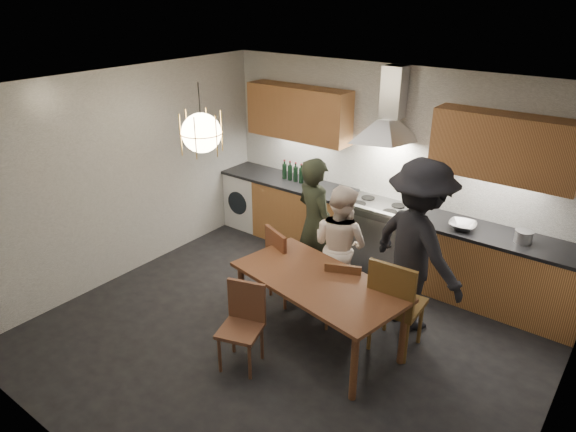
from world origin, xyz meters
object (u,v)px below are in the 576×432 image
Objects in this scene: person_mid at (340,246)px; wine_bottles at (298,173)px; dining_table at (318,287)px; mixing_bowl at (463,225)px; chair_back_left at (284,260)px; chair_front at (243,319)px; person_left at (315,225)px; person_right at (418,247)px; stock_pot at (524,237)px.

person_mid reaches higher than wine_bottles.
mixing_bowl reaches higher than dining_table.
dining_table is 2.02× the size of chair_back_left.
chair_front is (-0.40, -0.69, -0.17)m from dining_table.
wine_bottles is at bearing -37.60° from chair_back_left.
person_mid is (0.16, 1.49, 0.24)m from chair_front.
wine_bottles is (-1.19, 2.53, 0.55)m from chair_front.
person_left is 1.31m from person_right.
dining_table is at bearing -115.39° from mixing_bowl.
dining_table is at bearing 148.02° from person_left.
person_mid is at bearing -138.77° from mixing_bowl.
stock_pot is (0.65, 0.05, 0.03)m from mixing_bowl.
chair_back_left is 1.54m from person_right.
wine_bottles is at bearing 177.50° from mixing_bowl.
wine_bottles reaches higher than chair_back_left.
mixing_bowl is (1.06, 0.93, 0.21)m from person_mid.
chair_back_left is 5.02× the size of stock_pot.
person_left is 1.70m from mixing_bowl.
stock_pot is at bearing 60.80° from dining_table.
person_right is (0.64, 0.89, 0.29)m from dining_table.
person_right reaches higher than person_mid.
mixing_bowl is at bearing -129.18° from person_left.
dining_table is 1.13m from person_left.
person_left reaches higher than dining_table.
stock_pot is at bearing -108.88° from person_right.
chair_back_left is 2.10m from mixing_bowl.
person_right reaches higher than chair_back_left.
chair_front is at bearing -116.83° from mixing_bowl.
person_left is at bearing 23.88° from person_right.
chair_back_left is at bearing 89.69° from chair_front.
person_left is 0.88× the size of person_right.
stock_pot is at bearing -143.20° from person_mid.
mixing_bowl is (1.58, 1.33, 0.40)m from chair_back_left.
dining_table is at bearing -49.08° from wine_bottles.
stock_pot reaches higher than mixing_bowl.
person_right is (1.30, -0.00, 0.12)m from person_left.
chair_front is at bearing 90.62° from person_mid.
person_mid is 1.99m from stock_pot.
chair_front is 2.80× the size of mixing_bowl.
person_left reaches higher than chair_front.
wine_bottles is (-1.59, 1.83, 0.38)m from dining_table.
chair_front is 1.53× the size of wine_bottles.
mixing_bowl is at bearing -175.17° from stock_pot.
chair_front is 1.65m from person_left.
person_left reaches higher than wine_bottles.
mixing_bowl is 0.65m from stock_pot.
person_right is 0.85m from mixing_bowl.
person_right reaches higher than mixing_bowl.
chair_front is 0.45× the size of person_right.
person_right is at bearing -132.94° from stock_pot.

